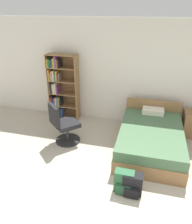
# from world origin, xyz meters

# --- Properties ---
(ground_plane) EXTENTS (14.00, 14.00, 0.00)m
(ground_plane) POSITION_xyz_m (0.00, 0.00, 0.00)
(ground_plane) COLOR #BCB29E
(wall_back) EXTENTS (9.00, 0.06, 2.60)m
(wall_back) POSITION_xyz_m (0.00, 3.23, 1.30)
(wall_back) COLOR silver
(wall_back) RESTS_ON ground_plane
(bookshelf) EXTENTS (0.78, 0.31, 1.74)m
(bookshelf) POSITION_xyz_m (-1.99, 2.99, 0.86)
(bookshelf) COLOR olive
(bookshelf) RESTS_ON ground_plane
(bed) EXTENTS (1.31, 2.02, 0.76)m
(bed) POSITION_xyz_m (0.46, 2.08, 0.26)
(bed) COLOR olive
(bed) RESTS_ON ground_plane
(office_chair) EXTENTS (0.72, 0.72, 0.96)m
(office_chair) POSITION_xyz_m (-1.44, 1.80, 0.43)
(office_chair) COLOR #232326
(office_chair) RESTS_ON ground_plane
(backpack_green) EXTENTS (0.32, 0.22, 0.40)m
(backpack_green) POSITION_xyz_m (0.08, 0.68, 0.19)
(backpack_green) COLOR #2D603D
(backpack_green) RESTS_ON ground_plane
(backpack_black) EXTENTS (0.32, 0.25, 0.38)m
(backpack_black) POSITION_xyz_m (0.22, 0.66, 0.18)
(backpack_black) COLOR black
(backpack_black) RESTS_ON ground_plane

